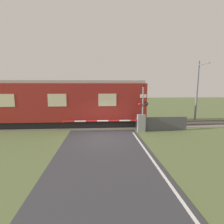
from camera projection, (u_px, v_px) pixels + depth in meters
ground_plane at (103, 137)px, 12.17m from camera, size 80.00×80.00×0.00m
track_bed at (102, 125)px, 16.04m from camera, size 36.00×3.20×0.13m
train at (61, 103)px, 15.49m from camera, size 14.61×3.08×3.99m
crossing_barrier at (135, 123)px, 13.60m from camera, size 6.40×0.44×1.34m
signal_post at (143, 105)px, 13.45m from camera, size 0.84×0.26×3.67m
catenary_pole at (197, 89)px, 18.07m from camera, size 0.20×1.90×6.05m
roadside_fence at (161, 124)px, 13.90m from camera, size 4.12×0.06×1.10m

